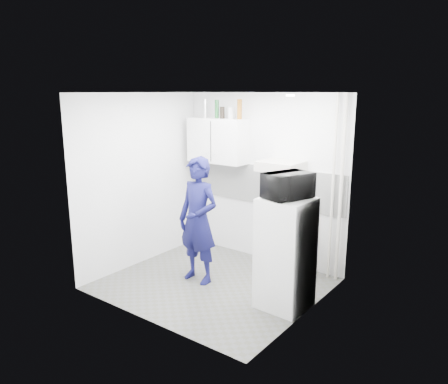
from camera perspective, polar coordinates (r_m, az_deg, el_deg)
The scene contains 22 objects.
floor at distance 6.22m, azimuth -1.38°, elevation -11.85°, with size 2.80×2.80×0.00m, color #535353.
ceiling at distance 5.64m, azimuth -1.53°, elevation 12.86°, with size 2.80×2.80×0.00m, color white.
wall_back at distance 6.80m, azimuth 5.11°, elevation 1.81°, with size 2.80×2.80×0.00m, color white.
wall_left at distance 6.73m, azimuth -10.84°, elevation 1.53°, with size 2.60×2.60×0.00m, color white.
wall_right at distance 5.07m, azimuth 11.06°, elevation -2.28°, with size 2.60×2.60×0.00m, color white.
person at distance 6.03m, azimuth -3.39°, elevation -3.72°, with size 0.64×0.42×1.76m, color #101142.
stove at distance 6.51m, azimuth 8.63°, elevation -6.76°, with size 0.54×0.54×0.86m, color beige.
fridge at distance 5.41m, azimuth 8.03°, elevation -7.94°, with size 0.57×0.57×1.39m, color white.
stove_top at distance 6.37m, azimuth 8.76°, elevation -2.99°, with size 0.51×0.51×0.03m, color black.
saucepan at distance 6.38m, azimuth 9.81°, elevation -2.40°, with size 0.18×0.18×0.10m, color silver.
microwave at distance 5.17m, azimuth 8.32°, elevation 0.84°, with size 0.37×0.55×0.30m, color black.
bottle_b at distance 7.11m, azimuth -2.50°, elevation 10.84°, with size 0.07×0.07×0.29m, color silver.
bottle_d at distance 6.96m, azimuth -0.94°, elevation 10.78°, with size 0.06×0.06×0.28m, color #144C1E.
canister_a at distance 6.90m, azimuth -0.23°, elevation 10.32°, with size 0.07×0.07×0.18m, color black.
canister_b at distance 6.80m, azimuth 0.90°, elevation 10.27°, with size 0.09×0.09×0.18m, color #B2B7BC.
bottle_e at distance 6.71m, azimuth 2.04°, elevation 10.75°, with size 0.08×0.08×0.30m, color brown.
upper_cabinet at distance 6.99m, azimuth -0.83°, elevation 6.74°, with size 1.00×0.35×0.70m, color white.
range_hood at distance 6.31m, azimuth 7.42°, elevation 3.37°, with size 0.60×0.50×0.14m, color beige.
backsplash at distance 6.80m, azimuth 5.02°, elevation 0.97°, with size 2.74×0.03×0.60m, color white.
pipe_a at distance 6.15m, azimuth 15.03°, elevation 0.22°, with size 0.05×0.05×2.60m, color beige.
pipe_b at distance 6.20m, azimuth 14.00°, elevation 0.37°, with size 0.04×0.04×2.60m, color beige.
ceiling_spot_fixture at distance 5.25m, azimuth 8.65°, elevation 12.37°, with size 0.10×0.10×0.02m, color white.
Camera 1 is at (3.51, -4.42, 2.62)m, focal length 35.00 mm.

